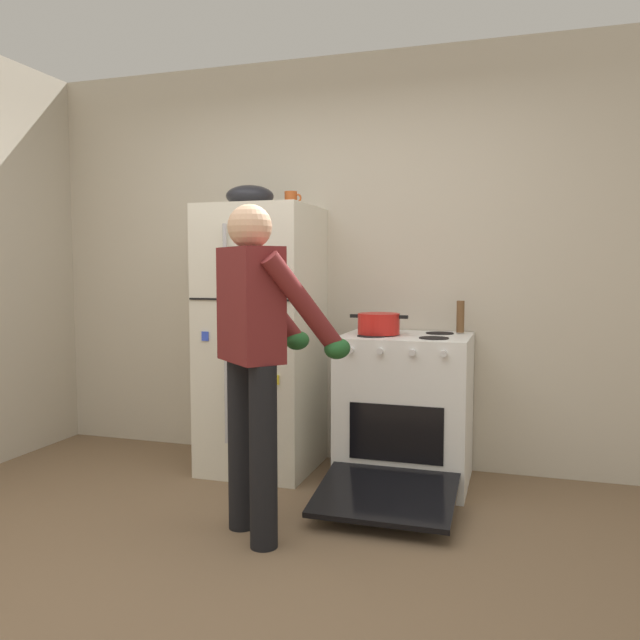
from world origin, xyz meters
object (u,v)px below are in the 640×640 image
Objects in this scene: refrigerator at (263,339)px; person_cook at (257,342)px; stove_range at (405,411)px; mixing_bowl at (250,196)px; red_pot at (379,324)px; pepper_mill at (460,317)px; coffee_mug at (291,199)px.

person_cook is at bearing -68.75° from refrigerator.
mixing_bowl reaches higher than stove_range.
pepper_mill is at bearing 28.52° from red_pot.
refrigerator is 1.08m from person_cook.
person_cook reaches higher than stove_range.
stove_range is 0.76× the size of person_cook.
stove_range is at bearing 11.39° from red_pot.
mixing_bowl is (-0.08, 0.00, 0.92)m from refrigerator.
red_pot is 1.17m from mixing_bowl.
refrigerator is 0.92m from mixing_bowl.
mixing_bowl is at bearing 115.11° from person_cook.
person_cook is at bearing -78.87° from coffee_mug.
coffee_mug is at bearing 170.43° from red_pot.
person_cook reaches higher than pepper_mill.
person_cook is 1.37m from mixing_bowl.
refrigerator is 1.26m from pepper_mill.
refrigerator reaches higher than person_cook.
pepper_mill is at bearing 8.64° from mixing_bowl.
refrigerator is 1.06× the size of person_cook.
person_cook is 1.33m from coffee_mug.
coffee_mug reaches higher than refrigerator.
person_cook is 14.28× the size of coffee_mug.
pepper_mill is at bearing 9.21° from refrigerator.
mixing_bowl is (-0.26, -0.05, 0.02)m from coffee_mug.
person_cook is 1.47m from pepper_mill.
pepper_mill reaches higher than red_pot.
stove_range is at bearing 60.95° from person_cook.
refrigerator is 1.40× the size of stove_range.
mixing_bowl reaches higher than person_cook.
stove_range is 0.67m from pepper_mill.
coffee_mug is at bearing 10.78° from mixing_bowl.
stove_range is (0.94, -0.02, -0.40)m from refrigerator.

